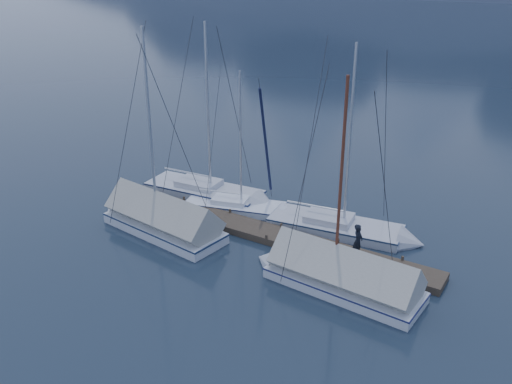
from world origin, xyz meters
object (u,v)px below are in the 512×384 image
sailboat_open_left (219,195)px  sailboat_covered_near (331,275)px  sailboat_covered_far (155,219)px  sailboat_open_mid (249,209)px  sailboat_open_right (354,231)px  person (358,241)px

sailboat_open_left → sailboat_covered_near: (8.96, -4.76, 0.29)m
sailboat_open_left → sailboat_covered_far: 4.76m
sailboat_covered_near → sailboat_open_mid: bearing=147.6°
sailboat_open_right → sailboat_covered_far: sailboat_covered_far is taller
sailboat_open_mid → sailboat_open_right: size_ratio=0.81×
sailboat_covered_near → sailboat_covered_far: size_ratio=0.90×
sailboat_open_mid → sailboat_open_right: 5.74m
sailboat_open_mid → person: 7.26m
sailboat_open_mid → sailboat_covered_far: (-2.79, -4.18, 0.38)m
sailboat_open_mid → sailboat_open_left: bearing=166.8°
sailboat_covered_far → sailboat_open_right: bearing=28.6°
sailboat_covered_near → person: (0.24, 2.12, 0.65)m
sailboat_open_left → sailboat_covered_far: sailboat_covered_far is taller
sailboat_open_left → person: sailboat_open_left is taller
sailboat_open_right → person: sailboat_open_right is taller
sailboat_covered_near → sailboat_covered_far: 9.44m
sailboat_covered_near → person: bearing=83.6°
sailboat_open_left → person: 9.62m
sailboat_covered_far → person: sailboat_covered_far is taller
sailboat_open_left → person: bearing=-16.0°
sailboat_open_left → sailboat_open_right: (8.04, -0.08, -0.01)m
sailboat_covered_near → sailboat_open_right: bearing=101.2°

